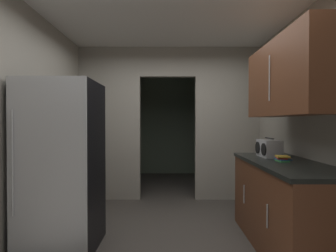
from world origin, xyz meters
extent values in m
plane|color=#47423D|center=(0.00, 0.00, 0.00)|extent=(20.00, 20.00, 0.00)
cube|color=silver|center=(0.00, 0.53, 2.69)|extent=(3.55, 7.56, 0.06)
cube|color=#9E998C|center=(-1.04, 1.78, 1.33)|extent=(1.06, 0.12, 2.66)
cube|color=#9E998C|center=(1.02, 1.78, 1.33)|extent=(1.11, 0.12, 2.66)
cube|color=#9E998C|center=(-0.03, 1.78, 2.41)|extent=(0.97, 0.12, 0.51)
cube|color=slate|center=(0.00, 4.14, 1.33)|extent=(3.15, 0.10, 2.66)
cube|color=slate|center=(-1.52, 2.96, 1.33)|extent=(0.10, 2.36, 2.66)
cube|color=slate|center=(1.52, 2.96, 1.33)|extent=(0.10, 2.36, 2.66)
cube|color=#9E998C|center=(-1.62, -0.36, 1.33)|extent=(0.10, 4.28, 2.66)
cube|color=black|center=(-1.15, -0.04, 0.89)|extent=(0.74, 0.72, 1.79)
cube|color=#B7BABC|center=(-1.15, -0.41, 0.89)|extent=(0.74, 0.03, 1.79)
cylinder|color=#B7BABC|center=(-1.46, -0.44, 0.98)|extent=(0.02, 0.02, 0.98)
cube|color=brown|center=(1.23, -0.08, 0.45)|extent=(0.65, 1.68, 0.90)
cube|color=black|center=(1.23, -0.08, 0.92)|extent=(0.69, 1.68, 0.04)
cylinder|color=#B7BABC|center=(0.89, -0.45, 0.49)|extent=(0.01, 0.01, 0.22)
cylinder|color=#B7BABC|center=(0.89, 0.29, 0.49)|extent=(0.01, 0.01, 0.22)
cube|color=brown|center=(1.23, -0.08, 1.82)|extent=(0.34, 1.51, 0.80)
cylinder|color=#B7BABC|center=(1.05, -0.08, 1.82)|extent=(0.01, 0.01, 0.48)
cube|color=#B2B2B7|center=(1.20, 0.30, 1.04)|extent=(0.20, 0.35, 0.21)
cylinder|color=#262626|center=(1.20, 0.30, 1.16)|extent=(0.02, 0.24, 0.02)
cylinder|color=black|center=(1.09, 0.20, 1.04)|extent=(0.01, 0.14, 0.14)
cylinder|color=black|center=(1.09, 0.41, 1.04)|extent=(0.01, 0.14, 0.14)
cube|color=#388C47|center=(1.20, -0.06, 0.94)|extent=(0.10, 0.15, 0.02)
cube|color=#2D609E|center=(1.21, -0.05, 0.96)|extent=(0.14, 0.17, 0.01)
cube|color=red|center=(1.20, -0.05, 0.97)|extent=(0.12, 0.15, 0.02)
cube|color=gold|center=(1.20, -0.05, 0.99)|extent=(0.15, 0.17, 0.02)
camera|label=1|loc=(-0.02, -2.87, 1.36)|focal=28.25mm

